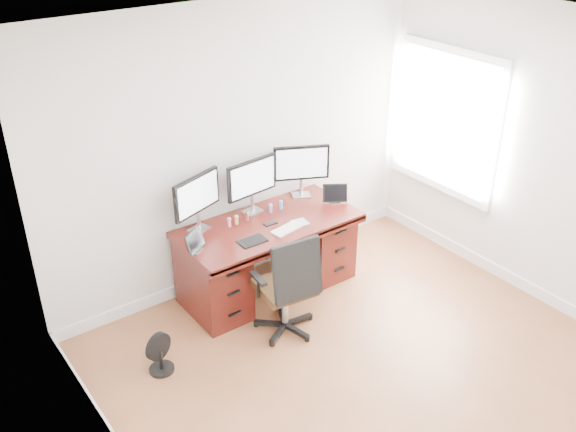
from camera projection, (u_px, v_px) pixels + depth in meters
ground at (402, 397)px, 5.00m from camera, size 4.50×4.50×0.00m
back_wall at (240, 147)px, 5.95m from camera, size 4.00×0.10×2.70m
right_wall at (573, 171)px, 5.47m from camera, size 0.10×4.50×2.70m
desk at (267, 253)px, 6.10m from camera, size 1.70×0.80×0.75m
office_chair at (288, 301)px, 5.55m from camera, size 0.59×0.58×0.99m
floor_fan at (160, 354)px, 5.18m from camera, size 0.24×0.21×0.36m
monitor_left at (197, 196)px, 5.65m from camera, size 0.53×0.21×0.53m
monitor_center at (252, 180)px, 5.95m from camera, size 0.55×0.16×0.53m
monitor_right at (301, 165)px, 6.25m from camera, size 0.51×0.28×0.53m
tablet_left at (196, 243)px, 5.43m from camera, size 0.24×0.18×0.19m
tablet_right at (336, 195)px, 6.23m from camera, size 0.24×0.19×0.19m
keyboard at (287, 229)px, 5.79m from camera, size 0.32×0.18×0.01m
trackpad at (300, 223)px, 5.90m from camera, size 0.15×0.15×0.01m
drawing_tablet at (252, 241)px, 5.61m from camera, size 0.25×0.16×0.01m
phone at (270, 223)px, 5.89m from camera, size 0.13×0.07×0.01m
figurine_pink at (229, 222)px, 5.82m from camera, size 0.04×0.04×0.10m
figurine_yellow at (237, 219)px, 5.87m from camera, size 0.04×0.04×0.10m
figurine_brown at (247, 216)px, 5.93m from camera, size 0.04×0.04×0.10m
figurine_purple at (271, 208)px, 6.06m from camera, size 0.04×0.04×0.10m
figurine_blue at (281, 204)px, 6.13m from camera, size 0.04×0.04×0.10m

